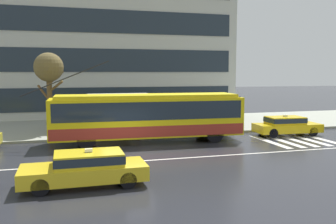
% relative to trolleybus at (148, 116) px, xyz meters
% --- Properties ---
extents(ground_plane, '(160.00, 160.00, 0.00)m').
position_rel_trolleybus_xyz_m(ground_plane, '(-1.83, -3.41, -1.60)').
color(ground_plane, '#25262C').
extents(sidewalk_slab, '(80.00, 10.00, 0.14)m').
position_rel_trolleybus_xyz_m(sidewalk_slab, '(-1.83, 6.60, -1.53)').
color(sidewalk_slab, gray).
rests_on(sidewalk_slab, ground_plane).
extents(crosswalk_stripe_edge_near, '(0.44, 4.40, 0.01)m').
position_rel_trolleybus_xyz_m(crosswalk_stripe_edge_near, '(7.18, -1.90, -1.60)').
color(crosswalk_stripe_edge_near, beige).
rests_on(crosswalk_stripe_edge_near, ground_plane).
extents(crosswalk_stripe_inner_a, '(0.44, 4.40, 0.01)m').
position_rel_trolleybus_xyz_m(crosswalk_stripe_inner_a, '(8.08, -1.90, -1.60)').
color(crosswalk_stripe_inner_a, beige).
rests_on(crosswalk_stripe_inner_a, ground_plane).
extents(crosswalk_stripe_center, '(0.44, 4.40, 0.01)m').
position_rel_trolleybus_xyz_m(crosswalk_stripe_center, '(8.98, -1.90, -1.60)').
color(crosswalk_stripe_center, beige).
rests_on(crosswalk_stripe_center, ground_plane).
extents(crosswalk_stripe_inner_b, '(0.44, 4.40, 0.01)m').
position_rel_trolleybus_xyz_m(crosswalk_stripe_inner_b, '(9.88, -1.90, -1.60)').
color(crosswalk_stripe_inner_b, beige).
rests_on(crosswalk_stripe_inner_b, ground_plane).
extents(crosswalk_stripe_edge_far, '(0.44, 4.40, 0.01)m').
position_rel_trolleybus_xyz_m(crosswalk_stripe_edge_far, '(10.78, -1.90, -1.60)').
color(crosswalk_stripe_edge_far, beige).
rests_on(crosswalk_stripe_edge_far, ground_plane).
extents(lane_centre_line, '(72.00, 0.14, 0.01)m').
position_rel_trolleybus_xyz_m(lane_centre_line, '(-1.83, -4.61, -1.60)').
color(lane_centre_line, silver).
rests_on(lane_centre_line, ground_plane).
extents(trolleybus, '(12.94, 3.00, 4.90)m').
position_rel_trolleybus_xyz_m(trolleybus, '(0.00, 0.00, 0.00)').
color(trolleybus, yellow).
rests_on(trolleybus, ground_plane).
extents(taxi_ahead_of_bus, '(4.48, 1.96, 1.39)m').
position_rel_trolleybus_xyz_m(taxi_ahead_of_bus, '(9.49, -0.17, -0.90)').
color(taxi_ahead_of_bus, yellow).
rests_on(taxi_ahead_of_bus, ground_plane).
extents(taxi_oncoming_near, '(4.61, 1.82, 1.39)m').
position_rel_trolleybus_xyz_m(taxi_oncoming_near, '(-4.10, -7.81, -0.90)').
color(taxi_oncoming_near, yellow).
rests_on(taxi_oncoming_near, ground_plane).
extents(bus_shelter, '(4.18, 1.81, 2.61)m').
position_rel_trolleybus_xyz_m(bus_shelter, '(-1.24, 3.77, 0.51)').
color(bus_shelter, gray).
rests_on(bus_shelter, sidewalk_slab).
extents(pedestrian_at_shelter, '(1.32, 1.32, 1.92)m').
position_rel_trolleybus_xyz_m(pedestrian_at_shelter, '(-0.03, 2.38, 0.12)').
color(pedestrian_at_shelter, navy).
rests_on(pedestrian_at_shelter, sidewalk_slab).
extents(pedestrian_approaching_curb, '(1.52, 1.52, 2.05)m').
position_rel_trolleybus_xyz_m(pedestrian_approaching_curb, '(-0.67, 3.94, 0.21)').
color(pedestrian_approaching_curb, '#4A454D').
rests_on(pedestrian_approaching_curb, sidewalk_slab).
extents(pedestrian_walking_past, '(1.15, 1.15, 1.93)m').
position_rel_trolleybus_xyz_m(pedestrian_walking_past, '(-3.73, 2.37, 0.09)').
color(pedestrian_walking_past, '#27192F').
rests_on(pedestrian_walking_past, sidewalk_slab).
extents(street_tree_bare, '(2.02, 1.99, 5.43)m').
position_rel_trolleybus_xyz_m(street_tree_bare, '(-5.82, 4.92, 2.81)').
color(street_tree_bare, brown).
rests_on(street_tree_bare, sidewalk_slab).
extents(office_tower_corner_left, '(27.71, 11.89, 17.52)m').
position_rel_trolleybus_xyz_m(office_tower_corner_left, '(-2.30, 17.26, 7.17)').
color(office_tower_corner_left, '#B2B5AD').
rests_on(office_tower_corner_left, ground_plane).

